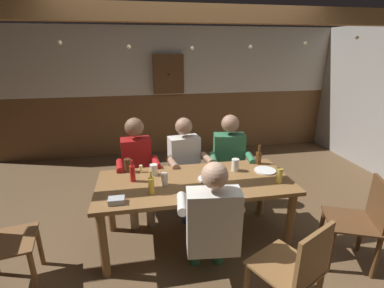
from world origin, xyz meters
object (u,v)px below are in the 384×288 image
(person_1, at_px, (186,162))
(table_candle, at_px, (141,169))
(person_3, at_px, (212,222))
(person_2, at_px, (230,158))
(bottle_1, at_px, (151,185))
(plate_0, at_px, (265,170))
(bottle_0, at_px, (133,173))
(chair_empty_near_right, at_px, (295,270))
(person_0, at_px, (137,164))
(chair_empty_far_end, at_px, (361,220))
(plate_1, at_px, (209,179))
(pint_glass_0, at_px, (128,165))
(pint_glass_3, at_px, (235,165))
(wall_dart_cabinet, at_px, (168,74))
(pint_glass_1, at_px, (154,170))
(pint_glass_4, at_px, (165,179))
(dining_table, at_px, (195,189))
(bottle_2, at_px, (259,157))
(condiment_caddy, at_px, (116,201))
(pint_glass_2, at_px, (279,176))

(person_1, relative_size, table_candle, 15.04)
(person_1, distance_m, person_3, 1.29)
(person_2, relative_size, bottle_1, 5.31)
(plate_0, xyz_separation_m, bottle_0, (-1.42, 0.02, 0.08))
(chair_empty_near_right, xyz_separation_m, plate_0, (0.27, 1.16, 0.25))
(person_3, distance_m, bottle_0, 0.99)
(person_0, bearing_deg, chair_empty_far_end, 143.62)
(plate_1, xyz_separation_m, pint_glass_0, (-0.82, 0.35, 0.07))
(person_3, bearing_deg, person_1, 96.33)
(pint_glass_3, xyz_separation_m, wall_dart_cabinet, (-0.44, 2.59, 0.76))
(pint_glass_1, height_order, pint_glass_4, pint_glass_4)
(dining_table, distance_m, bottle_2, 0.88)
(person_0, relative_size, pint_glass_4, 9.91)
(bottle_1, xyz_separation_m, wall_dart_cabinet, (0.49, 2.93, 0.74))
(person_3, height_order, bottle_0, person_3)
(condiment_caddy, bearing_deg, chair_empty_near_right, -30.92)
(plate_0, relative_size, pint_glass_2, 1.51)
(person_0, relative_size, plate_1, 5.60)
(pint_glass_4, bearing_deg, person_0, 111.59)
(bottle_2, height_order, pint_glass_1, bottle_2)
(dining_table, distance_m, person_3, 0.65)
(chair_empty_far_end, bearing_deg, person_2, 57.69)
(person_0, relative_size, pint_glass_1, 10.35)
(person_1, bearing_deg, plate_1, 92.16)
(pint_glass_3, bearing_deg, person_0, 155.50)
(dining_table, distance_m, chair_empty_near_right, 1.20)
(pint_glass_4, bearing_deg, chair_empty_far_end, -17.78)
(chair_empty_near_right, height_order, plate_1, chair_empty_near_right)
(wall_dart_cabinet, bearing_deg, pint_glass_1, -99.91)
(person_1, height_order, condiment_caddy, person_1)
(table_candle, height_order, bottle_0, bottle_0)
(person_3, relative_size, condiment_caddy, 8.73)
(dining_table, height_order, table_candle, table_candle)
(person_0, relative_size, bottle_2, 5.38)
(pint_glass_2, bearing_deg, bottle_0, 168.20)
(pint_glass_1, xyz_separation_m, wall_dart_cabinet, (0.44, 2.53, 0.77))
(condiment_caddy, relative_size, bottle_2, 0.61)
(person_2, distance_m, pint_glass_1, 1.08)
(table_candle, height_order, bottle_1, bottle_1)
(plate_0, xyz_separation_m, pint_glass_1, (-1.21, 0.13, 0.05))
(dining_table, bearing_deg, person_0, 132.12)
(chair_empty_far_end, bearing_deg, plate_1, 87.76)
(person_0, relative_size, pint_glass_0, 8.25)
(chair_empty_far_end, distance_m, pint_glass_4, 1.90)
(pint_glass_0, bearing_deg, person_2, 13.54)
(person_2, height_order, pint_glass_2, person_2)
(table_candle, bearing_deg, chair_empty_far_end, -24.63)
(person_0, distance_m, pint_glass_3, 1.17)
(chair_empty_far_end, bearing_deg, pint_glass_0, 88.43)
(pint_glass_4, bearing_deg, wall_dart_cabinet, 82.81)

